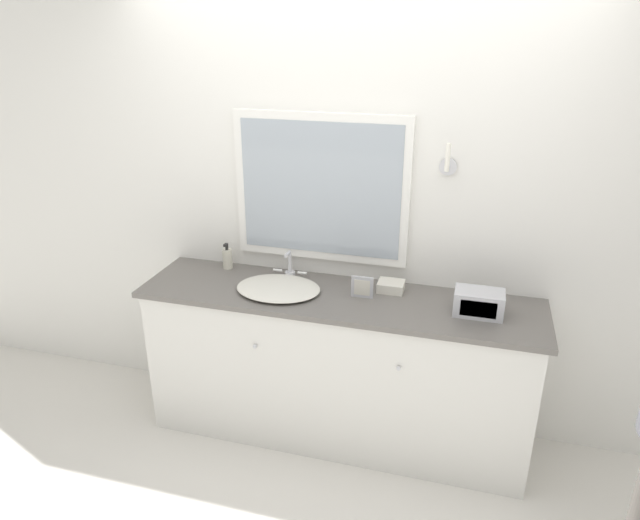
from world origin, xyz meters
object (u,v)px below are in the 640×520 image
Objects in this scene: soap_bottle at (228,258)px; appliance_box at (479,303)px; sink_basin at (279,287)px; picture_frame at (362,287)px.

appliance_box is (1.46, -0.20, 0.00)m from soap_bottle.
appliance_box is at bearing 0.71° from sink_basin.
appliance_box is 2.03× the size of picture_frame.
soap_bottle reaches higher than appliance_box.
sink_basin reaches higher than soap_bottle.
soap_bottle is at bearing 168.75° from picture_frame.
picture_frame is (0.46, 0.04, 0.04)m from sink_basin.
sink_basin is at bearing -27.85° from soap_bottle.
soap_bottle reaches higher than picture_frame.
sink_basin is 0.46m from picture_frame.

